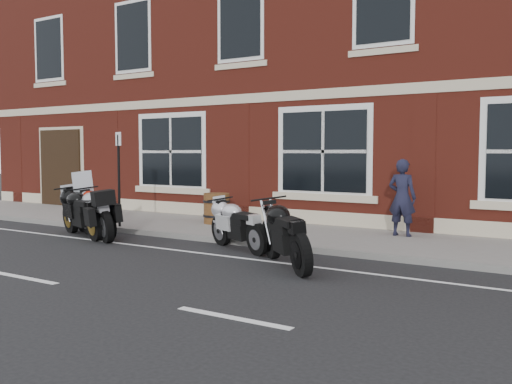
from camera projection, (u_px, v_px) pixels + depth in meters
ground at (155, 250)px, 11.39m from camera, size 80.00×80.00×0.00m
sidewalk at (240, 230)px, 13.90m from camera, size 30.00×3.00×0.12m
kerb at (200, 238)px, 12.58m from camera, size 30.00×0.16×0.12m
pub_building at (362, 36)px, 19.78m from camera, size 24.00×12.00×12.00m
moto_touring_silver at (97, 211)px, 13.00m from camera, size 2.12×1.15×1.51m
moto_sport_red at (95, 210)px, 13.38m from camera, size 2.23×0.99×1.05m
moto_sport_black at (82, 211)px, 13.19m from camera, size 2.21×0.96×1.04m
moto_sport_silver at (239, 223)px, 11.38m from camera, size 1.91×0.99×0.92m
moto_naked_black at (286, 231)px, 9.74m from camera, size 1.82×1.66×1.04m
pedestrian_left at (402, 198)px, 12.42m from camera, size 0.63×0.43×1.69m
barrel_planter at (217, 208)px, 14.67m from camera, size 0.70×0.70×0.78m
parking_sign at (119, 172)px, 14.01m from camera, size 0.31×0.15×2.32m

